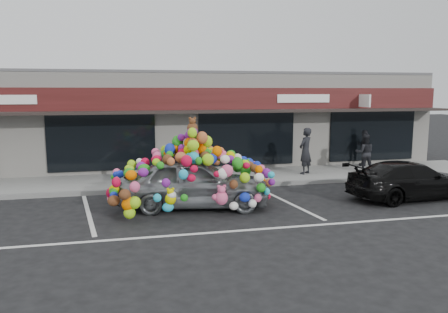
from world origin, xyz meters
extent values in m
plane|color=black|center=(0.00, 0.00, 0.00)|extent=(90.00, 90.00, 0.00)
cube|color=silver|center=(0.00, 8.50, 2.10)|extent=(24.00, 6.00, 4.20)
cube|color=#59595B|center=(0.00, 8.50, 4.25)|extent=(24.00, 6.00, 0.12)
cube|color=#39110F|center=(0.00, 5.42, 3.15)|extent=(24.00, 0.18, 0.90)
cube|color=black|center=(0.00, 4.90, 2.65)|extent=(24.00, 1.20, 0.10)
cube|color=white|center=(8.20, 4.95, 3.05)|extent=(0.08, 0.95, 0.55)
cube|color=white|center=(-6.50, 5.30, 3.15)|extent=(2.40, 0.04, 0.35)
cube|color=white|center=(5.50, 5.30, 3.15)|extent=(2.40, 0.04, 0.35)
cube|color=black|center=(-3.00, 5.47, 1.45)|extent=(4.20, 0.12, 2.30)
cube|color=black|center=(3.00, 5.47, 1.45)|extent=(4.20, 0.12, 2.30)
cube|color=black|center=(9.00, 5.47, 1.45)|extent=(4.20, 0.12, 2.30)
cube|color=gray|center=(0.00, 4.00, 0.07)|extent=(26.00, 3.00, 0.15)
cube|color=slate|center=(0.00, 2.50, 0.07)|extent=(26.00, 0.18, 0.16)
cube|color=silver|center=(-3.20, 0.20, 0.00)|extent=(0.73, 4.37, 0.01)
cube|color=silver|center=(2.80, 0.20, 0.00)|extent=(0.73, 4.37, 0.01)
cube|color=silver|center=(8.20, 0.20, 0.00)|extent=(0.73, 4.37, 0.01)
cube|color=silver|center=(2.00, -2.30, 0.00)|extent=(14.00, 0.12, 0.01)
imported|color=gray|center=(-0.13, 0.18, 0.76)|extent=(2.51, 4.71, 1.52)
ellipsoid|color=#F40435|center=(-0.13, 0.18, 2.10)|extent=(1.64, 2.08, 1.14)
sphere|color=#DBC500|center=(1.43, 0.03, 1.10)|extent=(0.34, 0.34, 0.34)
sphere|color=#222FC9|center=(0.47, -0.80, 0.55)|extent=(0.36, 0.36, 0.36)
sphere|color=green|center=(-0.93, 1.15, 0.60)|extent=(0.30, 0.30, 0.30)
sphere|color=#FF5D92|center=(-0.13, 0.18, 2.62)|extent=(0.32, 0.32, 0.32)
sphere|color=#FF5900|center=(-1.47, 0.28, 1.11)|extent=(0.30, 0.30, 0.30)
imported|color=black|center=(6.86, -0.33, 0.61)|extent=(2.06, 4.34, 1.22)
imported|color=black|center=(4.96, 3.72, 1.08)|extent=(0.81, 0.76, 1.87)
imported|color=black|center=(7.59, 3.69, 0.93)|extent=(0.92, 0.82, 1.56)
imported|color=black|center=(8.30, 4.92, 0.96)|extent=(1.02, 0.79, 1.61)
camera|label=1|loc=(-2.12, -12.48, 3.47)|focal=35.00mm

